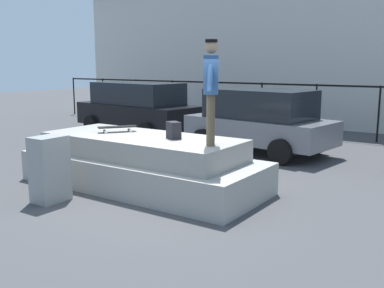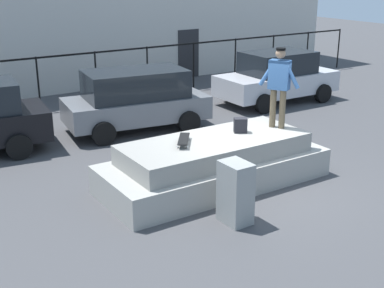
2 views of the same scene
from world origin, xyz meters
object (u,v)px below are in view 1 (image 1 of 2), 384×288
skateboard (117,127)px  utility_box (50,169)px  car_black_hatchback_near (137,108)px  backpack (174,130)px  skateboarder (211,84)px  car_grey_hatchback_mid (259,120)px

skateboard → utility_box: bearing=-89.5°
car_black_hatchback_near → utility_box: 7.56m
backpack → car_black_hatchback_near: (-5.16, 4.84, -0.24)m
skateboarder → car_black_hatchback_near: (-6.08, 5.00, -1.13)m
skateboard → car_grey_hatchback_mid: 4.51m
skateboarder → backpack: skateboarder is taller
skateboarder → car_black_hatchback_near: 7.95m
skateboard → car_black_hatchback_near: size_ratio=0.16×
backpack → utility_box: bearing=79.5°
car_black_hatchback_near → backpack: bearing=-43.2°
skateboard → car_black_hatchback_near: car_black_hatchback_near is taller
backpack → car_black_hatchback_near: bearing=-13.8°
car_black_hatchback_near → utility_box: car_black_hatchback_near is taller
backpack → utility_box: backpack is taller
backpack → car_grey_hatchback_mid: 4.39m
skateboard → backpack: bearing=-0.5°
skateboarder → utility_box: skateboarder is taller
skateboarder → skateboard: bearing=175.9°
skateboard → utility_box: size_ratio=0.64×
utility_box → car_grey_hatchback_mid: bearing=79.0°
car_grey_hatchback_mid → utility_box: (-1.12, -6.11, -0.33)m
car_grey_hatchback_mid → utility_box: size_ratio=3.59×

